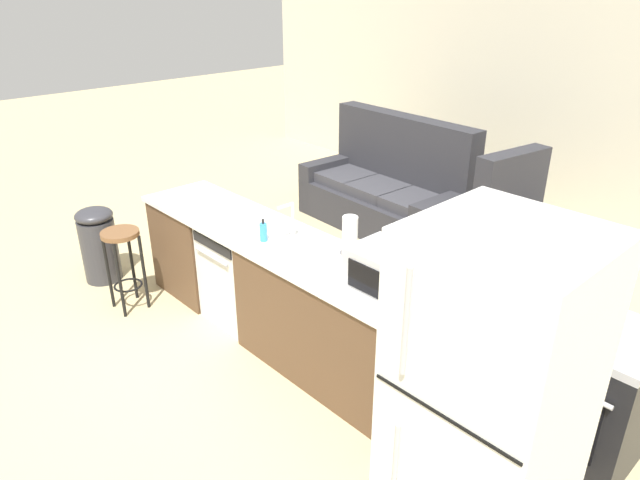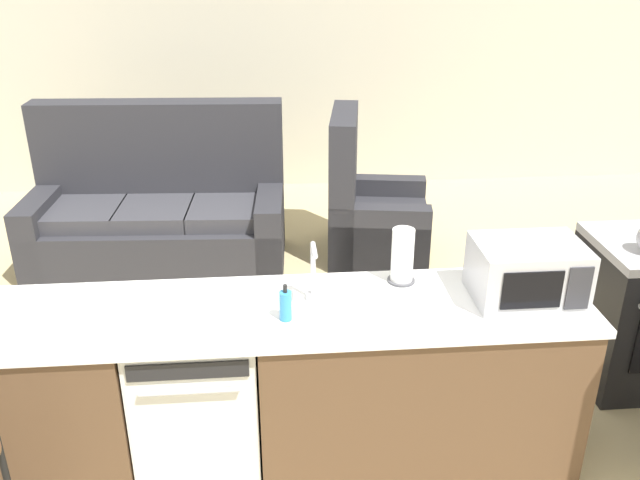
{
  "view_description": "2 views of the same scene",
  "coord_description": "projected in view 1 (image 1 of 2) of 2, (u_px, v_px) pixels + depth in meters",
  "views": [
    {
      "loc": [
        3.29,
        -2.44,
        2.7
      ],
      "look_at": [
        0.56,
        0.12,
        0.96
      ],
      "focal_mm": 32.0,
      "sensor_mm": 36.0,
      "label": 1
    },
    {
      "loc": [
        0.11,
        -2.73,
        2.49
      ],
      "look_at": [
        0.38,
        0.45,
        1.03
      ],
      "focal_mm": 38.0,
      "sensor_mm": 36.0,
      "label": 2
    }
  ],
  "objects": [
    {
      "name": "sink_faucet",
      "position": [
        292.0,
        224.0,
        4.22
      ],
      "size": [
        0.07,
        0.18,
        0.3
      ],
      "color": "silver",
      "rests_on": "kitchen_counter"
    },
    {
      "name": "wall_back",
      "position": [
        558.0,
        108.0,
        6.69
      ],
      "size": [
        10.0,
        0.06,
        2.6
      ],
      "color": "beige",
      "rests_on": "ground_plane"
    },
    {
      "name": "paper_towel_roll",
      "position": [
        350.0,
        236.0,
        4.01
      ],
      "size": [
        0.14,
        0.14,
        0.28
      ],
      "color": "#4C4C51",
      "rests_on": "kitchen_counter"
    },
    {
      "name": "refrigerator",
      "position": [
        485.0,
        416.0,
        2.55
      ],
      "size": [
        0.72,
        0.73,
        1.82
      ],
      "color": "white",
      "rests_on": "ground_plane"
    },
    {
      "name": "ground_plane",
      "position": [
        265.0,
        327.0,
        4.83
      ],
      "size": [
        24.0,
        24.0,
        0.0
      ],
      "primitive_type": "plane",
      "color": "tan"
    },
    {
      "name": "soap_bottle",
      "position": [
        263.0,
        232.0,
        4.23
      ],
      "size": [
        0.06,
        0.06,
        0.18
      ],
      "color": "#338CCC",
      "rests_on": "kitchen_counter"
    },
    {
      "name": "couch",
      "position": [
        389.0,
        193.0,
        6.68
      ],
      "size": [
        2.05,
        1.01,
        1.27
      ],
      "color": "#2D2D33",
      "rests_on": "ground_plane"
    },
    {
      "name": "bar_stool",
      "position": [
        123.0,
        253.0,
        4.9
      ],
      "size": [
        0.32,
        0.32,
        0.74
      ],
      "color": "brown",
      "rests_on": "ground_plane"
    },
    {
      "name": "armchair",
      "position": [
        520.0,
        241.0,
        5.57
      ],
      "size": [
        0.92,
        0.96,
        1.2
      ],
      "color": "#2D2D33",
      "rests_on": "ground_plane"
    },
    {
      "name": "kettle",
      "position": [
        555.0,
        309.0,
        3.23
      ],
      "size": [
        0.21,
        0.17,
        0.19
      ],
      "color": "#B2B2B7",
      "rests_on": "stove_range"
    },
    {
      "name": "kitchen_counter",
      "position": [
        282.0,
        294.0,
        4.49
      ],
      "size": [
        2.94,
        0.66,
        0.9
      ],
      "color": "brown",
      "rests_on": "ground_plane"
    },
    {
      "name": "trash_bin",
      "position": [
        99.0,
        244.0,
        5.44
      ],
      "size": [
        0.35,
        0.35,
        0.74
      ],
      "color": "#333338",
      "rests_on": "ground_plane"
    },
    {
      "name": "dishwasher",
      "position": [
        245.0,
        273.0,
        4.82
      ],
      "size": [
        0.58,
        0.61,
        0.84
      ],
      "color": "silver",
      "rests_on": "ground_plane"
    },
    {
      "name": "stove_range",
      "position": [
        576.0,
        388.0,
        3.42
      ],
      "size": [
        0.76,
        0.68,
        0.9
      ],
      "color": "black",
      "rests_on": "ground_plane"
    },
    {
      "name": "microwave",
      "position": [
        390.0,
        272.0,
        3.52
      ],
      "size": [
        0.5,
        0.37,
        0.28
      ],
      "color": "#B7B7BC",
      "rests_on": "kitchen_counter"
    }
  ]
}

